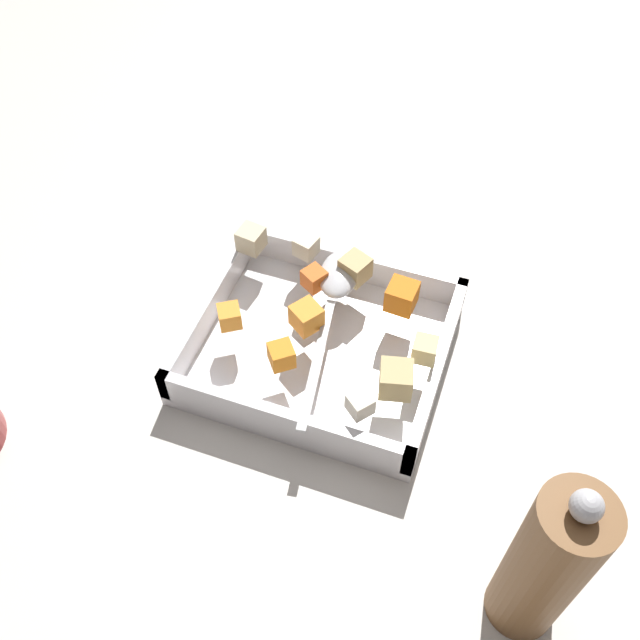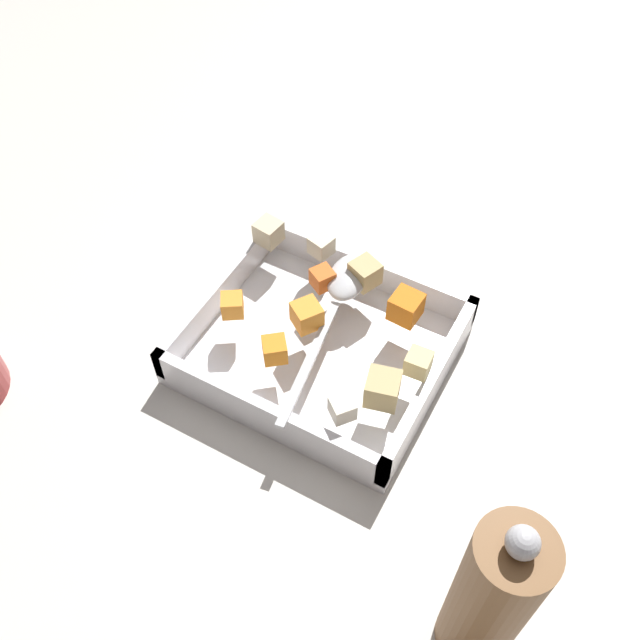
# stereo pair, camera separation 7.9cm
# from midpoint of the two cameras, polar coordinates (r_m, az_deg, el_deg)

# --- Properties ---
(ground_plane) EXTENTS (4.00, 4.00, 0.00)m
(ground_plane) POSITION_cam_midpoint_polar(r_m,az_deg,el_deg) (0.85, -1.44, -2.36)
(ground_plane) COLOR beige
(baking_dish) EXTENTS (0.28, 0.24, 0.05)m
(baking_dish) POSITION_cam_midpoint_polar(r_m,az_deg,el_deg) (0.83, -2.73, -2.23)
(baking_dish) COLOR silver
(baking_dish) RESTS_ON ground_plane
(carrot_chunk_near_spoon) EXTENTS (0.04, 0.04, 0.03)m
(carrot_chunk_near_spoon) POSITION_cam_midpoint_polar(r_m,az_deg,el_deg) (0.79, -3.93, 0.07)
(carrot_chunk_near_spoon) COLOR orange
(carrot_chunk_near_spoon) RESTS_ON baking_dish
(carrot_chunk_corner_nw) EXTENTS (0.03, 0.03, 0.02)m
(carrot_chunk_corner_nw) POSITION_cam_midpoint_polar(r_m,az_deg,el_deg) (0.83, -3.20, 3.10)
(carrot_chunk_corner_nw) COLOR orange
(carrot_chunk_corner_nw) RESTS_ON baking_dish
(carrot_chunk_corner_sw) EXTENTS (0.03, 0.03, 0.02)m
(carrot_chunk_corner_sw) POSITION_cam_midpoint_polar(r_m,az_deg,el_deg) (0.76, -6.01, -2.95)
(carrot_chunk_corner_sw) COLOR orange
(carrot_chunk_corner_sw) RESTS_ON baking_dish
(carrot_chunk_corner_se) EXTENTS (0.03, 0.03, 0.03)m
(carrot_chunk_corner_se) POSITION_cam_midpoint_polar(r_m,az_deg,el_deg) (0.81, 3.64, 1.69)
(carrot_chunk_corner_se) COLOR orange
(carrot_chunk_corner_se) RESTS_ON baking_dish
(carrot_chunk_under_handle) EXTENTS (0.03, 0.03, 0.02)m
(carrot_chunk_under_handle) POSITION_cam_midpoint_polar(r_m,az_deg,el_deg) (0.80, -9.91, 0.11)
(carrot_chunk_under_handle) COLOR orange
(carrot_chunk_under_handle) RESTS_ON baking_dish
(potato_chunk_near_left) EXTENTS (0.04, 0.04, 0.03)m
(potato_chunk_near_left) POSITION_cam_midpoint_polar(r_m,az_deg,el_deg) (0.83, -0.15, 3.96)
(potato_chunk_near_left) COLOR tan
(potato_chunk_near_left) RESTS_ON baking_dish
(potato_chunk_heap_side) EXTENTS (0.03, 0.03, 0.03)m
(potato_chunk_heap_side) POSITION_cam_midpoint_polar(r_m,az_deg,el_deg) (0.88, -8.02, 6.15)
(potato_chunk_heap_side) COLOR beige
(potato_chunk_heap_side) RESTS_ON baking_dish
(potato_chunk_far_right) EXTENTS (0.04, 0.04, 0.03)m
(potato_chunk_far_right) POSITION_cam_midpoint_polar(r_m,az_deg,el_deg) (0.74, 2.92, -4.87)
(potato_chunk_far_right) COLOR tan
(potato_chunk_far_right) RESTS_ON baking_dish
(potato_chunk_far_left) EXTENTS (0.03, 0.03, 0.03)m
(potato_chunk_far_left) POSITION_cam_midpoint_polar(r_m,az_deg,el_deg) (0.77, 5.29, -2.50)
(potato_chunk_far_left) COLOR #E0CC89
(potato_chunk_far_left) RESTS_ON baking_dish
(potato_chunk_mid_left) EXTENTS (0.03, 0.03, 0.02)m
(potato_chunk_mid_left) POSITION_cam_midpoint_polar(r_m,az_deg,el_deg) (0.86, -3.73, 5.65)
(potato_chunk_mid_left) COLOR beige
(potato_chunk_mid_left) RESTS_ON baking_dish
(parsnip_chunk_rim_edge) EXTENTS (0.03, 0.03, 0.02)m
(parsnip_chunk_rim_edge) POSITION_cam_midpoint_polar(r_m,az_deg,el_deg) (0.73, 0.05, -6.80)
(parsnip_chunk_rim_edge) COLOR silver
(parsnip_chunk_rim_edge) RESTS_ON baking_dish
(serving_spoon) EXTENTS (0.06, 0.24, 0.02)m
(serving_spoon) POSITION_cam_midpoint_polar(r_m,az_deg,el_deg) (0.83, -1.40, 2.69)
(serving_spoon) COLOR silver
(serving_spoon) RESTS_ON baking_dish
(pepper_mill) EXTENTS (0.06, 0.06, 0.23)m
(pepper_mill) POSITION_cam_midpoint_polar(r_m,az_deg,el_deg) (0.63, 13.72, -18.41)
(pepper_mill) COLOR brown
(pepper_mill) RESTS_ON ground_plane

